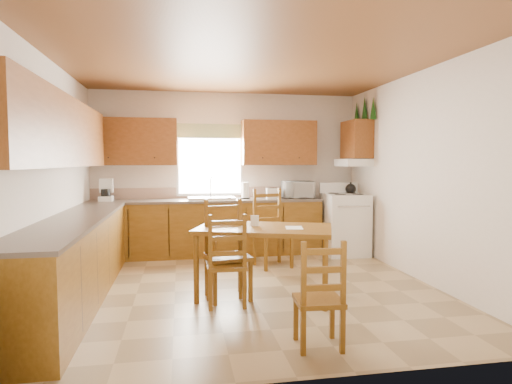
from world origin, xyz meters
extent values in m
plane|color=#9B835A|center=(0.00, 0.00, 0.00)|extent=(4.50, 4.50, 0.00)
plane|color=brown|center=(0.00, 0.00, 2.70)|extent=(4.50, 4.50, 0.00)
plane|color=silver|center=(-2.25, 0.00, 1.35)|extent=(4.50, 4.50, 0.00)
plane|color=silver|center=(2.25, 0.00, 1.35)|extent=(4.50, 4.50, 0.00)
plane|color=silver|center=(0.00, 2.25, 1.35)|extent=(4.50, 4.50, 0.00)
plane|color=silver|center=(0.00, -2.25, 1.35)|extent=(4.50, 4.50, 0.00)
cube|color=brown|center=(-0.38, 1.95, 0.44)|extent=(3.75, 0.60, 0.88)
cube|color=brown|center=(-1.95, -0.15, 0.44)|extent=(0.60, 3.60, 0.88)
cube|color=brown|center=(-0.38, 1.95, 0.90)|extent=(3.75, 0.63, 0.04)
cube|color=brown|center=(-1.95, -0.15, 0.90)|extent=(0.63, 3.60, 0.04)
cube|color=#A2826F|center=(-0.38, 2.24, 1.01)|extent=(3.75, 0.01, 0.18)
cube|color=brown|center=(-1.55, 2.08, 1.85)|extent=(1.41, 0.33, 0.75)
cube|color=brown|center=(0.86, 2.08, 1.85)|extent=(1.25, 0.33, 0.75)
cube|color=brown|center=(-2.08, -0.15, 1.85)|extent=(0.33, 3.60, 0.75)
cube|color=brown|center=(2.08, 1.65, 1.90)|extent=(0.33, 0.62, 0.62)
cube|color=white|center=(2.03, 1.65, 1.52)|extent=(0.44, 0.62, 0.12)
cube|color=white|center=(-0.30, 2.22, 1.55)|extent=(1.13, 0.02, 1.18)
cube|color=white|center=(-0.30, 2.21, 1.55)|extent=(1.05, 0.01, 1.10)
cube|color=#497236|center=(-0.30, 2.19, 2.05)|extent=(1.19, 0.01, 0.24)
cube|color=silver|center=(-0.30, 1.95, 0.94)|extent=(0.75, 0.45, 0.04)
cone|color=#154414|center=(2.21, 1.33, 2.38)|extent=(0.22, 0.22, 0.36)
cone|color=#154414|center=(2.21, 1.65, 2.42)|extent=(0.22, 0.22, 0.36)
cone|color=#154414|center=(2.21, 1.97, 2.38)|extent=(0.22, 0.22, 0.36)
cube|color=white|center=(1.88, 1.60, 0.49)|extent=(0.70, 0.72, 0.99)
cube|color=white|center=(-1.95, 1.92, 1.08)|extent=(0.20, 0.23, 0.32)
cylinder|color=white|center=(0.26, 1.96, 1.06)|extent=(0.12, 0.12, 0.27)
cube|color=white|center=(0.72, 1.91, 1.01)|extent=(0.21, 0.14, 0.17)
imported|color=white|center=(1.16, 1.95, 1.06)|extent=(0.48, 0.35, 0.29)
cube|color=brown|center=(0.13, -0.35, 0.40)|extent=(1.69, 1.30, 0.80)
cube|color=brown|center=(-0.33, -0.56, 0.49)|extent=(0.42, 0.40, 0.99)
cube|color=brown|center=(0.31, -1.73, 0.45)|extent=(0.40, 0.39, 0.90)
cube|color=brown|center=(0.52, 0.98, 0.56)|extent=(0.57, 0.55, 1.12)
cube|color=brown|center=(-0.29, -0.36, 0.55)|extent=(0.53, 0.51, 1.10)
cube|color=white|center=(0.44, -0.48, 0.80)|extent=(0.23, 0.28, 0.00)
cube|color=white|center=(0.03, -0.28, 0.86)|extent=(0.10, 0.04, 0.12)
camera|label=1|loc=(-0.80, -5.05, 1.54)|focal=30.00mm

